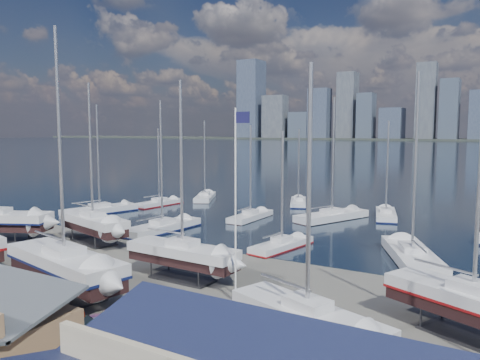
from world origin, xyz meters
The scene contains 20 objects.
ground centered at (0.00, -10.00, 0.00)m, with size 1400.00×1400.00×0.00m, color #605E59.
water centered at (0.00, 300.00, -0.15)m, with size 1400.00×600.00×0.40m, color #1A293B.
sailboat_cradle_2 centered at (-13.44, -4.00, 2.08)m, with size 10.21×5.18×16.05m.
sailboat_cradle_3 centered at (-3.22, -15.70, 2.18)m, with size 11.75×5.36×18.16m.
sailboat_cradle_4 centered at (1.62, -8.78, 2.03)m, with size 9.24×2.81×15.06m.
sailboat_cradle_5 centered at (14.64, -15.59, 2.00)m, with size 9.24×5.36×14.54m.
sailboat_cradle_6 centered at (21.57, -9.01, 2.06)m, with size 9.97×6.46×15.72m.
sailboat_moored_0 centered at (-25.82, 8.25, 0.31)m, with size 5.68×10.80×15.55m.
sailboat_moored_1 centered at (-23.23, 17.68, 0.31)m, with size 3.14×8.40×12.27m.
sailboat_moored_2 centered at (-20.71, 26.18, 0.32)m, with size 6.31×9.18×13.60m.
sailboat_moored_3 centered at (-10.84, 3.66, 0.31)m, with size 3.56×10.46×15.39m.
sailboat_moored_4 centered at (-5.79, 14.99, 0.32)m, with size 2.39×8.36×12.61m.
sailboat_moored_5 centered at (-5.38, 29.24, 0.31)m, with size 5.27×8.38×12.16m.
sailboat_moored_6 centered at (4.16, 3.45, 0.31)m, with size 3.55×8.20×11.87m.
sailboat_moored_7 centered at (3.33, 19.93, 0.32)m, with size 7.02×11.09×16.26m.
sailboat_moored_8 centered at (8.85, 25.09, 0.31)m, with size 4.67×9.18×13.22m.
sailboat_moored_9 centered at (15.81, 5.20, 0.32)m, with size 7.49×11.59×17.04m.
car_c centered at (0.98, -21.05, 0.72)m, with size 2.40×5.20×1.45m, color gray.
car_d centered at (4.00, -19.51, 0.69)m, with size 1.94×4.76×1.38m, color gray.
flagpole centered at (6.97, -9.62, 7.47)m, with size 1.13×0.12×12.87m.
Camera 1 is at (23.17, -36.52, 11.33)m, focal length 35.00 mm.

